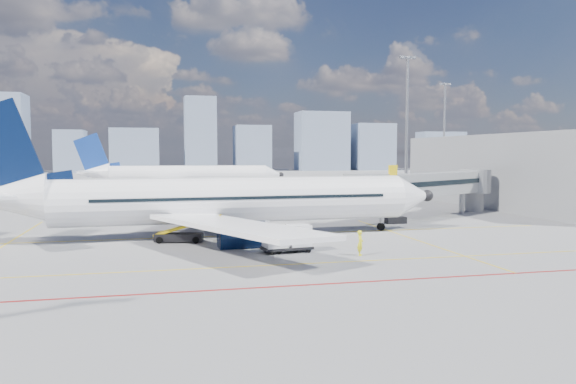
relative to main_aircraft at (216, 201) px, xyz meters
name	(u,v)px	position (x,y,z in m)	size (l,w,h in m)	color
ground	(261,250)	(2.69, -7.63, -3.22)	(420.00, 420.00, 0.00)	gray
apron_markings	(263,260)	(2.11, -11.54, -3.21)	(90.00, 35.12, 0.01)	#E1BB0B
jet_bridge	(433,186)	(26.20, 9.29, 0.52)	(23.55, 15.78, 6.30)	gray
terminal_block	(510,171)	(42.64, 18.37, 1.78)	(10.00, 42.00, 10.00)	gray
floodlight_mast_ne	(407,120)	(40.69, 47.37, 10.37)	(3.20, 0.61, 25.45)	slate
floodlight_mast_far	(444,129)	(67.69, 82.37, 10.37)	(3.20, 0.61, 25.45)	slate
distant_skyline	(193,143)	(9.89, 182.37, 8.22)	(256.96, 15.82, 30.30)	gray
main_aircraft	(216,201)	(0.00, 0.00, 0.00)	(42.42, 36.96, 12.36)	white
second_aircraft	(180,176)	(-0.67, 56.85, 0.01)	(38.59, 33.59, 11.26)	white
baggage_tug	(282,243)	(4.05, -8.94, -2.51)	(2.42, 1.96, 1.48)	white
cargo_dolly	(287,237)	(4.42, -9.08, -2.08)	(3.96, 2.16, 2.07)	black
belt_loader	(181,235)	(-3.21, -2.33, -2.61)	(5.81, 2.45, 2.33)	black
ramp_worker	(360,243)	(9.36, -11.60, -2.29)	(0.68, 0.44, 1.85)	yellow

